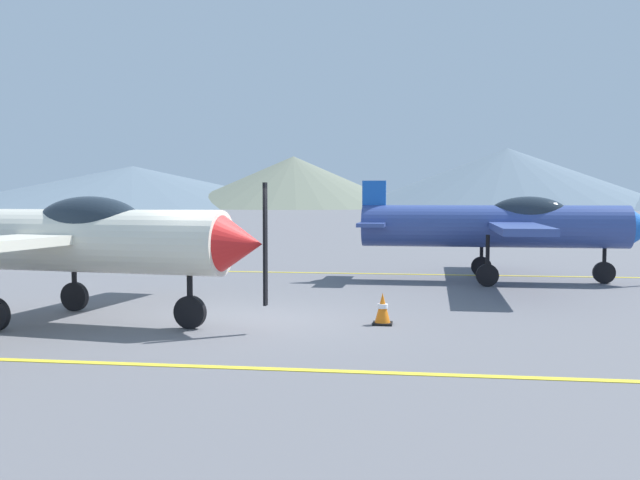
{
  "coord_description": "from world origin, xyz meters",
  "views": [
    {
      "loc": [
        3.26,
        -12.77,
        2.35
      ],
      "look_at": [
        0.59,
        6.0,
        1.2
      ],
      "focal_mm": 39.98,
      "sensor_mm": 36.0,
      "label": 1
    }
  ],
  "objects": [
    {
      "name": "airplane_near",
      "position": [
        -3.44,
        -0.29,
        1.58
      ],
      "size": [
        8.2,
        9.4,
        2.81
      ],
      "color": "silver",
      "rests_on": "ground_plane"
    },
    {
      "name": "airplane_mid",
      "position": [
        5.54,
        7.38,
        1.58
      ],
      "size": [
        8.1,
        9.35,
        2.81
      ],
      "color": "#33478C",
      "rests_on": "ground_plane"
    },
    {
      "name": "hill_left",
      "position": [
        -63.93,
        146.8,
        4.78
      ],
      "size": [
        89.17,
        89.17,
        9.55
      ],
      "primitive_type": "cone",
      "color": "slate",
      "rests_on": "ground_plane"
    },
    {
      "name": "ground_plane",
      "position": [
        0.0,
        0.0,
        0.0
      ],
      "size": [
        400.0,
        400.0,
        0.0
      ],
      "primitive_type": "plane",
      "color": "slate"
    },
    {
      "name": "apron_line_far",
      "position": [
        0.0,
        8.88,
        0.01
      ],
      "size": [
        80.0,
        0.16,
        0.01
      ],
      "primitive_type": "cube",
      "color": "yellow",
      "rests_on": "ground_plane"
    },
    {
      "name": "apron_line_near",
      "position": [
        0.0,
        -3.38,
        0.01
      ],
      "size": [
        80.0,
        0.16,
        0.01
      ],
      "primitive_type": "cube",
      "color": "yellow",
      "rests_on": "ground_plane"
    },
    {
      "name": "traffic_cone_front",
      "position": [
        2.57,
        0.26,
        0.29
      ],
      "size": [
        0.36,
        0.36,
        0.59
      ],
      "color": "black",
      "rests_on": "ground_plane"
    },
    {
      "name": "hill_centerright",
      "position": [
        21.25,
        142.95,
        6.33
      ],
      "size": [
        68.65,
        68.65,
        12.66
      ],
      "primitive_type": "cone",
      "color": "slate",
      "rests_on": "ground_plane"
    },
    {
      "name": "hill_centerleft",
      "position": [
        -23.98,
        138.14,
        5.51
      ],
      "size": [
        50.98,
        50.98,
        11.03
      ],
      "primitive_type": "cone",
      "color": "slate",
      "rests_on": "ground_plane"
    }
  ]
}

